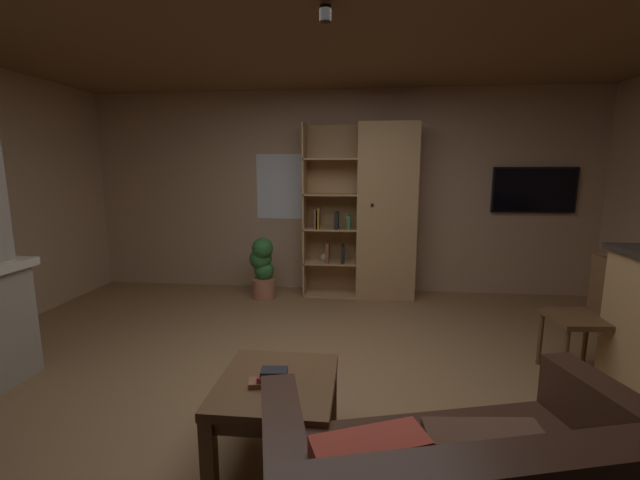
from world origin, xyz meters
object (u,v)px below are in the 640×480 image
at_px(bookshelf_cabinet, 378,213).
at_px(dining_chair, 591,310).
at_px(coffee_table, 277,395).
at_px(potted_floor_plant, 263,267).
at_px(table_book_1, 269,378).
at_px(wall_mounted_tv, 534,190).
at_px(table_book_0, 261,383).
at_px(table_book_2, 274,372).

bearing_deg(bookshelf_cabinet, dining_chair, -50.84).
relative_size(coffee_table, potted_floor_plant, 0.90).
distance_m(dining_chair, potted_floor_plant, 3.36).
distance_m(table_book_1, potted_floor_plant, 2.91).
bearing_deg(wall_mounted_tv, table_book_0, -128.20).
xyz_separation_m(table_book_0, table_book_1, (0.05, 0.01, 0.03)).
xyz_separation_m(table_book_1, potted_floor_plant, (-0.73, 2.81, -0.10)).
bearing_deg(table_book_1, table_book_0, -170.16).
height_order(table_book_0, dining_chair, dining_chair).
relative_size(coffee_table, table_book_2, 4.91).
height_order(coffee_table, table_book_0, table_book_0).
relative_size(table_book_1, wall_mounted_tv, 0.12).
distance_m(table_book_0, table_book_2, 0.09).
bearing_deg(table_book_2, table_book_1, -156.16).
height_order(bookshelf_cabinet, table_book_0, bookshelf_cabinet).
height_order(bookshelf_cabinet, dining_chair, bookshelf_cabinet).
relative_size(table_book_0, table_book_1, 1.08).
relative_size(table_book_0, dining_chair, 0.13).
distance_m(bookshelf_cabinet, dining_chair, 2.48).
xyz_separation_m(coffee_table, dining_chair, (2.17, 1.13, 0.16)).
distance_m(table_book_2, dining_chair, 2.47).
height_order(table_book_0, table_book_2, table_book_2).
height_order(table_book_2, dining_chair, dining_chair).
relative_size(dining_chair, potted_floor_plant, 1.21).
relative_size(table_book_2, dining_chair, 0.15).
bearing_deg(table_book_2, bookshelf_cabinet, 78.14).
relative_size(table_book_1, potted_floor_plant, 0.15).
xyz_separation_m(coffee_table, table_book_0, (-0.07, -0.06, 0.10)).
height_order(table_book_1, dining_chair, dining_chair).
distance_m(table_book_0, wall_mounted_tv, 4.26).
height_order(dining_chair, potted_floor_plant, dining_chair).
xyz_separation_m(dining_chair, potted_floor_plant, (-2.93, 1.63, -0.14)).
bearing_deg(table_book_2, coffee_table, 89.85).
xyz_separation_m(table_book_1, wall_mounted_tv, (2.54, 3.27, 0.83)).
bearing_deg(potted_floor_plant, wall_mounted_tv, 7.99).
height_order(coffee_table, table_book_2, table_book_2).
bearing_deg(bookshelf_cabinet, potted_floor_plant, -169.95).
xyz_separation_m(coffee_table, table_book_2, (-0.00, -0.04, 0.16)).
bearing_deg(table_book_2, wall_mounted_tv, 52.40).
distance_m(table_book_0, potted_floor_plant, 2.91).
xyz_separation_m(bookshelf_cabinet, table_book_1, (-0.67, -3.06, -0.55)).
xyz_separation_m(bookshelf_cabinet, table_book_0, (-0.71, -3.07, -0.58)).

